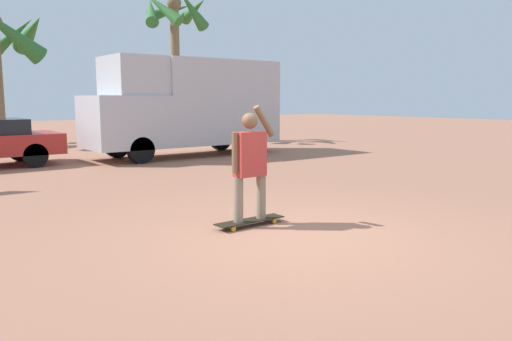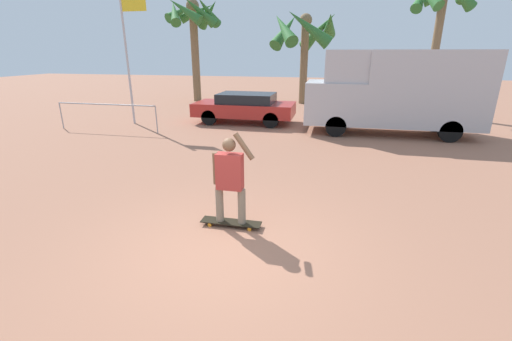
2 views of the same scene
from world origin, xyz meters
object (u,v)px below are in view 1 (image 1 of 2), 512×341
Objects in this scene: skateboard at (250,221)px; palm_tree_near_van at (174,24)px; camper_van at (188,104)px; person_skateboarder at (250,159)px.

palm_tree_near_van is at bearing 65.34° from skateboard.
skateboard is 9.46m from camper_van.
palm_tree_near_van is at bearing 65.32° from camper_van.
person_skateboarder is 15.45m from palm_tree_near_van.
skateboard is 15.71m from palm_tree_near_van.
skateboard is 0.66× the size of person_skateboarder.
camper_van is 1.00× the size of palm_tree_near_van.
person_skateboarder is at bearing -114.66° from palm_tree_near_van.
person_skateboarder is 0.27× the size of palm_tree_near_van.
camper_van reaches higher than person_skateboarder.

